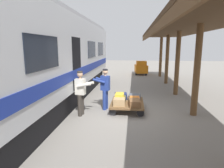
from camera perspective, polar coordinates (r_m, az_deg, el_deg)
ground_plane at (r=7.87m, az=5.41°, el=-8.37°), size 60.00×60.00×0.00m
platform_canopy at (r=7.79m, az=24.15°, el=15.03°), size 3.20×20.59×3.56m
train_car at (r=8.32m, az=-20.32°, el=6.59°), size 3.02×16.01×4.00m
luggage_cart at (r=8.06m, az=4.50°, el=-5.64°), size 1.33×1.77×0.35m
suitcase_olive_duffel at (r=8.03m, az=2.40°, el=-4.50°), size 0.46×0.53×0.22m
suitcase_navy_fabric at (r=8.50m, az=2.63°, el=-3.54°), size 0.57×0.52×0.25m
suitcase_slate_roller at (r=8.49m, az=6.64°, el=-3.77°), size 0.54×0.56×0.20m
suitcase_tan_vintage at (r=7.56m, az=2.14°, el=-5.28°), size 0.46×0.47×0.27m
suitcase_brown_leather at (r=7.54m, az=6.66°, el=-5.51°), size 0.46×0.67×0.24m
suitcase_orange_carryall at (r=8.01m, az=6.65°, el=-4.59°), size 0.41×0.47×0.22m
suitcase_yellow_case at (r=7.95m, az=2.24°, el=-3.30°), size 0.35×0.53×0.14m
porter_in_overalls at (r=8.03m, az=-2.13°, el=-1.06°), size 0.71×0.51×1.70m
porter_by_door at (r=7.39m, az=-9.14°, el=-2.26°), size 0.71×0.50×1.70m
baggage_tug at (r=18.42m, az=8.56°, el=4.69°), size 1.23×1.78×1.30m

